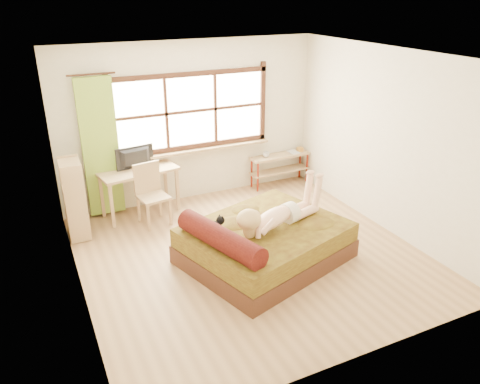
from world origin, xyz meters
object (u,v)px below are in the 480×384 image
bed (263,243)px  chair (151,190)px  pipe_shelf (280,163)px  kitten (213,226)px  desk (139,176)px  bookshelf (75,199)px  woman (278,205)px

bed → chair: chair is taller
chair → pipe_shelf: (2.62, 0.48, -0.11)m
kitten → desk: bearing=85.3°
bookshelf → desk: bearing=19.6°
desk → bookshelf: bookshelf is taller
kitten → chair: 1.73m
desk → chair: bearing=-85.9°
kitten → woman: bearing=-26.9°
bed → woman: 0.58m
bed → bookshelf: bookshelf is taller
bed → desk: (-1.12, 2.16, 0.39)m
kitten → pipe_shelf: size_ratio=0.26×
woman → chair: (-1.23, 1.84, -0.28)m
chair → pipe_shelf: bearing=1.2°
bed → chair: bearing=102.8°
bed → pipe_shelf: bed is taller
chair → bed: bearing=-69.3°
bed → woman: woman is taller
desk → pipe_shelf: bearing=-6.7°
woman → pipe_shelf: size_ratio=1.20×
bed → pipe_shelf: bearing=38.1°
kitten → bookshelf: bearing=114.1°
woman → bookshelf: bookshelf is taller
desk → chair: size_ratio=1.35×
desk → chair: 0.40m
woman → kitten: (-0.87, 0.15, -0.18)m
woman → pipe_shelf: woman is taller
chair → kitten: bearing=-87.1°
bed → chair: 2.09m
kitten → pipe_shelf: kitten is taller
kitten → bookshelf: size_ratio=0.26×
desk → pipe_shelf: desk is taller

